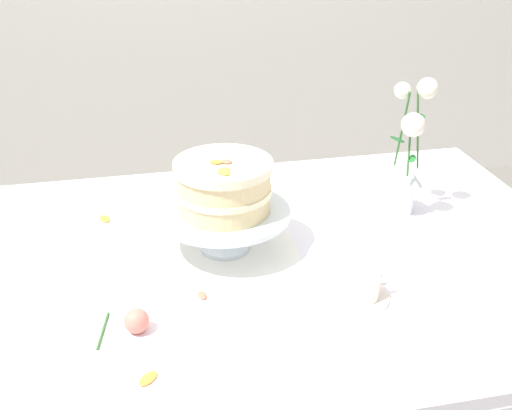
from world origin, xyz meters
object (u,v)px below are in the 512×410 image
at_px(dining_table, 278,295).
at_px(fallen_rose, 136,321).
at_px(cake_stand, 224,217).
at_px(teacup, 360,286).
at_px(layer_cake, 224,186).
at_px(flower_vase, 407,160).

height_order(dining_table, fallen_rose, fallen_rose).
bearing_deg(cake_stand, teacup, -46.48).
height_order(layer_cake, teacup, layer_cake).
distance_m(dining_table, layer_cake, 0.28).
distance_m(teacup, fallen_rose, 0.44).
bearing_deg(fallen_rose, layer_cake, 50.74).
bearing_deg(fallen_rose, teacup, 1.73).
bearing_deg(fallen_rose, flower_vase, 27.13).
xyz_separation_m(dining_table, flower_vase, (0.35, 0.16, 0.23)).
bearing_deg(layer_cake, flower_vase, 10.89).
distance_m(cake_stand, fallen_rose, 0.33).
height_order(cake_stand, layer_cake, layer_cake).
relative_size(flower_vase, teacup, 2.73).
bearing_deg(teacup, dining_table, 125.10).
height_order(flower_vase, teacup, flower_vase).
distance_m(cake_stand, flower_vase, 0.47).
distance_m(dining_table, cake_stand, 0.22).
relative_size(dining_table, teacup, 11.24).
height_order(layer_cake, flower_vase, flower_vase).
distance_m(layer_cake, teacup, 0.36).
height_order(dining_table, teacup, teacup).
height_order(cake_stand, teacup, cake_stand).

